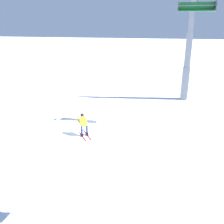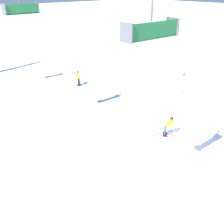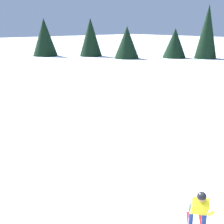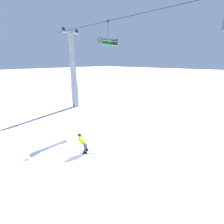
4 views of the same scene
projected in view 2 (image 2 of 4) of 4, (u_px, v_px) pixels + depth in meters
name	position (u px, v px, depth m)	size (l,w,h in m)	color
ground_plane	(180.00, 139.00, 19.27)	(260.00, 260.00, 0.00)	white
skier_carving_main	(168.00, 125.00, 19.39)	(1.73, 1.53, 1.61)	red
chairlift_seat_nearest	(152.00, 30.00, 9.80)	(0.61, 2.36, 2.22)	black
chairlift_seat_second	(21.00, 9.00, 16.79)	(0.61, 2.09, 2.15)	black
trail_marker_pole	(183.00, 82.00, 26.69)	(0.07, 0.28, 2.10)	blue
skier_distant_uphill	(78.00, 77.00, 28.94)	(1.49, 1.46, 1.58)	white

